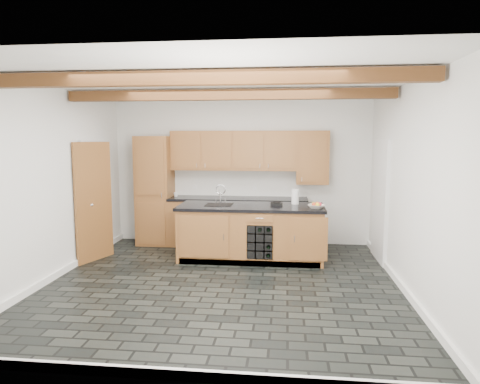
{
  "coord_description": "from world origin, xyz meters",
  "views": [
    {
      "loc": [
        0.89,
        -5.83,
        2.05
      ],
      "look_at": [
        0.17,
        0.8,
        1.22
      ],
      "focal_mm": 32.0,
      "sensor_mm": 36.0,
      "label": 1
    }
  ],
  "objects_px": {
    "island": "(251,232)",
    "kitchen_scale": "(277,204)",
    "fruit_bowl": "(316,206)",
    "paper_towel": "(295,197)"
  },
  "relations": [
    {
      "from": "island",
      "to": "kitchen_scale",
      "type": "distance_m",
      "value": 0.65
    },
    {
      "from": "island",
      "to": "kitchen_scale",
      "type": "height_order",
      "value": "kitchen_scale"
    },
    {
      "from": "island",
      "to": "fruit_bowl",
      "type": "bearing_deg",
      "value": -10.2
    },
    {
      "from": "paper_towel",
      "to": "kitchen_scale",
      "type": "bearing_deg",
      "value": -150.54
    },
    {
      "from": "fruit_bowl",
      "to": "paper_towel",
      "type": "distance_m",
      "value": 0.55
    },
    {
      "from": "island",
      "to": "kitchen_scale",
      "type": "bearing_deg",
      "value": 7.76
    },
    {
      "from": "fruit_bowl",
      "to": "paper_towel",
      "type": "relative_size",
      "value": 1.03
    },
    {
      "from": "kitchen_scale",
      "to": "paper_towel",
      "type": "bearing_deg",
      "value": 34.16
    },
    {
      "from": "island",
      "to": "fruit_bowl",
      "type": "xyz_separation_m",
      "value": [
        1.07,
        -0.19,
        0.5
      ]
    },
    {
      "from": "fruit_bowl",
      "to": "island",
      "type": "bearing_deg",
      "value": 169.8
    }
  ]
}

